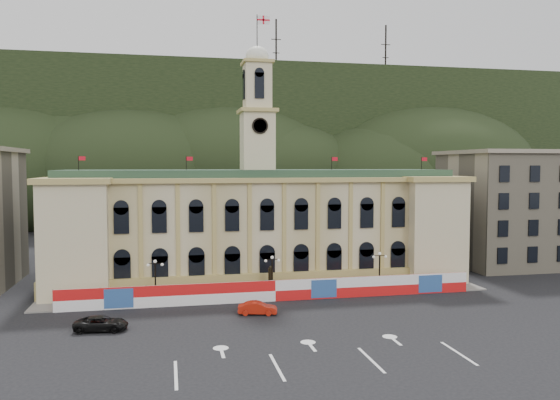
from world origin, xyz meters
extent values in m
plane|color=black|center=(0.00, 0.00, 0.00)|extent=(260.00, 260.00, 0.00)
cube|color=black|center=(0.00, 130.00, 22.00)|extent=(230.00, 70.00, 44.00)
cube|color=#595651|center=(35.00, 110.00, 30.00)|extent=(22.00, 8.00, 14.00)
cube|color=#595651|center=(-48.00, 108.00, 26.00)|extent=(16.00, 7.00, 10.00)
cylinder|color=black|center=(20.00, 115.00, 50.00)|extent=(0.50, 0.50, 20.00)
cylinder|color=black|center=(55.00, 115.00, 50.00)|extent=(0.50, 0.50, 20.00)
cube|color=beige|center=(0.00, 28.00, 7.00)|extent=(55.00, 15.00, 14.00)
cube|color=tan|center=(0.00, 20.20, 1.20)|extent=(56.00, 0.80, 2.40)
cube|color=tan|center=(0.00, 28.00, 14.30)|extent=(56.20, 16.20, 0.60)
cube|color=#2A4631|center=(0.00, 28.00, 15.00)|extent=(53.00, 13.00, 1.20)
cube|color=beige|center=(-23.50, 27.00, 7.00)|extent=(8.00, 17.00, 14.00)
cube|color=beige|center=(23.50, 27.00, 7.00)|extent=(8.00, 17.00, 14.00)
cube|color=beige|center=(0.00, 28.00, 19.60)|extent=(4.40, 4.40, 8.00)
cube|color=tan|center=(0.00, 28.00, 23.80)|extent=(5.20, 5.20, 0.50)
cube|color=beige|center=(0.00, 28.00, 27.10)|extent=(3.60, 3.60, 6.50)
cube|color=tan|center=(0.00, 28.00, 30.50)|extent=(4.20, 4.20, 0.40)
cylinder|color=black|center=(0.00, 25.70, 21.60)|extent=(2.20, 0.20, 2.20)
ellipsoid|color=white|center=(0.00, 28.00, 31.40)|extent=(3.20, 3.20, 2.72)
cylinder|color=black|center=(0.00, 28.00, 34.60)|extent=(0.12, 0.12, 5.00)
cube|color=white|center=(0.90, 28.00, 36.40)|extent=(1.80, 0.04, 1.20)
cube|color=red|center=(0.90, 27.97, 36.40)|extent=(1.80, 0.02, 0.22)
cube|color=red|center=(0.90, 27.97, 36.40)|extent=(0.22, 0.02, 1.20)
cube|color=tan|center=(43.00, 31.00, 9.00)|extent=(20.00, 16.00, 18.00)
cube|color=gray|center=(43.00, 31.00, 18.30)|extent=(21.00, 17.00, 0.60)
cube|color=red|center=(0.00, 15.00, 1.25)|extent=(50.00, 0.25, 2.50)
cube|color=#2E5699|center=(-18.00, 14.86, 1.25)|extent=(3.20, 0.05, 2.20)
cube|color=#2E5699|center=(6.00, 14.86, 1.25)|extent=(3.20, 0.05, 2.20)
cube|color=#2E5699|center=(20.00, 14.86, 1.25)|extent=(3.20, 0.05, 2.20)
cube|color=slate|center=(0.00, 17.75, 0.08)|extent=(56.00, 5.50, 0.16)
cube|color=#595651|center=(0.00, 18.00, 0.90)|extent=(1.40, 1.40, 1.80)
cylinder|color=black|center=(0.00, 18.00, 2.60)|extent=(0.60, 0.60, 1.60)
sphere|color=black|center=(0.00, 18.00, 3.50)|extent=(0.44, 0.44, 0.44)
cylinder|color=black|center=(-14.00, 17.00, 0.15)|extent=(0.44, 0.44, 0.30)
cylinder|color=black|center=(-14.00, 17.00, 2.40)|extent=(0.18, 0.18, 4.80)
cube|color=black|center=(-14.00, 17.00, 4.70)|extent=(1.60, 0.08, 0.08)
sphere|color=silver|center=(-14.80, 17.00, 4.55)|extent=(0.36, 0.36, 0.36)
sphere|color=silver|center=(-13.20, 17.00, 4.55)|extent=(0.36, 0.36, 0.36)
sphere|color=silver|center=(-14.00, 17.00, 4.95)|extent=(0.40, 0.40, 0.40)
cylinder|color=black|center=(0.00, 17.00, 0.15)|extent=(0.44, 0.44, 0.30)
cylinder|color=black|center=(0.00, 17.00, 2.40)|extent=(0.18, 0.18, 4.80)
cube|color=black|center=(0.00, 17.00, 4.70)|extent=(1.60, 0.08, 0.08)
sphere|color=silver|center=(-0.80, 17.00, 4.55)|extent=(0.36, 0.36, 0.36)
sphere|color=silver|center=(0.80, 17.00, 4.55)|extent=(0.36, 0.36, 0.36)
sphere|color=silver|center=(0.00, 17.00, 4.95)|extent=(0.40, 0.40, 0.40)
cylinder|color=black|center=(14.00, 17.00, 0.15)|extent=(0.44, 0.44, 0.30)
cylinder|color=black|center=(14.00, 17.00, 2.40)|extent=(0.18, 0.18, 4.80)
cube|color=black|center=(14.00, 17.00, 4.70)|extent=(1.60, 0.08, 0.08)
sphere|color=silver|center=(13.20, 17.00, 4.55)|extent=(0.36, 0.36, 0.36)
sphere|color=silver|center=(14.80, 17.00, 4.55)|extent=(0.36, 0.36, 0.36)
sphere|color=silver|center=(14.00, 17.00, 4.95)|extent=(0.40, 0.40, 0.40)
imported|color=red|center=(-3.02, 9.66, 0.70)|extent=(3.24, 4.85, 1.40)
imported|color=black|center=(-19.00, 6.98, 0.72)|extent=(3.55, 5.70, 1.44)
camera|label=1|loc=(-12.43, -48.05, 16.19)|focal=35.00mm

